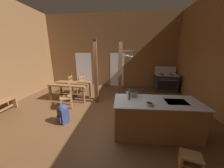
# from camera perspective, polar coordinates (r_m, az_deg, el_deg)

# --- Properties ---
(ground_plane) EXTENTS (8.53, 8.39, 0.10)m
(ground_plane) POSITION_cam_1_polar(r_m,az_deg,el_deg) (4.29, -6.28, -15.58)
(ground_plane) COLOR brown
(wall_back) EXTENTS (8.53, 0.14, 4.25)m
(wall_back) POSITION_cam_1_polar(r_m,az_deg,el_deg) (7.50, -0.54, 15.17)
(wall_back) COLOR brown
(wall_back) RESTS_ON ground_plane
(glazed_door_back_left) EXTENTS (1.00, 0.01, 2.05)m
(glazed_door_back_left) POSITION_cam_1_polar(r_m,az_deg,el_deg) (7.89, -13.33, 6.75)
(glazed_door_back_left) COLOR white
(glazed_door_back_left) RESTS_ON ground_plane
(glazed_panel_back_right) EXTENTS (0.84, 0.01, 2.05)m
(glazed_panel_back_right) POSITION_cam_1_polar(r_m,az_deg,el_deg) (7.48, 2.38, 6.70)
(glazed_panel_back_right) COLOR white
(glazed_panel_back_right) RESTS_ON ground_plane
(kitchen_island) EXTENTS (2.18, 1.00, 0.93)m
(kitchen_island) POSITION_cam_1_polar(r_m,az_deg,el_deg) (3.47, 19.95, -14.72)
(kitchen_island) COLOR olive
(kitchen_island) RESTS_ON ground_plane
(stove_range) EXTENTS (1.18, 0.88, 1.32)m
(stove_range) POSITION_cam_1_polar(r_m,az_deg,el_deg) (7.26, 24.22, 0.71)
(stove_range) COLOR #262626
(stove_range) RESTS_ON ground_plane
(support_post_with_pot_rack) EXTENTS (0.59, 0.27, 2.60)m
(support_post_with_pot_rack) POSITION_cam_1_polar(r_m,az_deg,el_deg) (4.98, 4.23, 6.51)
(support_post_with_pot_rack) COLOR brown
(support_post_with_pot_rack) RESTS_ON ground_plane
(support_post_center) EXTENTS (0.14, 0.14, 2.60)m
(support_post_center) POSITION_cam_1_polar(r_m,az_deg,el_deg) (4.97, -7.75, 5.39)
(support_post_center) COLOR brown
(support_post_center) RESTS_ON ground_plane
(step_stool) EXTENTS (0.42, 0.37, 0.30)m
(step_stool) POSITION_cam_1_polar(r_m,az_deg,el_deg) (3.03, 33.37, -28.20)
(step_stool) COLOR #9E7044
(step_stool) RESTS_ON ground_plane
(dining_table) EXTENTS (1.77, 1.05, 0.74)m
(dining_table) POSITION_cam_1_polar(r_m,az_deg,el_deg) (5.80, -19.19, -0.49)
(dining_table) COLOR olive
(dining_table) RESTS_ON ground_plane
(ladderback_chair_near_window) EXTENTS (0.60, 0.60, 0.95)m
(ladderback_chair_near_window) POSITION_cam_1_polar(r_m,az_deg,el_deg) (4.97, -20.65, -5.65)
(ladderback_chair_near_window) COLOR #9E7044
(ladderback_chair_near_window) RESTS_ON ground_plane
(ladderback_chair_by_post) EXTENTS (0.45, 0.45, 0.95)m
(ladderback_chair_by_post) POSITION_cam_1_polar(r_m,az_deg,el_deg) (6.68, -18.05, -0.15)
(ladderback_chair_by_post) COLOR #9E7044
(ladderback_chair_by_post) RESTS_ON ground_plane
(ladderback_chair_at_table_end) EXTENTS (0.58, 0.58, 0.95)m
(ladderback_chair_at_table_end) POSITION_cam_1_polar(r_m,az_deg,el_deg) (6.54, -13.22, -0.10)
(ladderback_chair_at_table_end) COLOR #9E7044
(ladderback_chair_at_table_end) RESTS_ON ground_plane
(backpack) EXTENTS (0.39, 0.38, 0.60)m
(backpack) POSITION_cam_1_polar(r_m,az_deg,el_deg) (4.06, -22.45, -12.74)
(backpack) COLOR navy
(backpack) RESTS_ON ground_plane
(stockpot_on_counter) EXTENTS (0.35, 0.28, 0.17)m
(stockpot_on_counter) POSITION_cam_1_polar(r_m,az_deg,el_deg) (3.40, 9.41, -4.36)
(stockpot_on_counter) COLOR #A8AAB2
(stockpot_on_counter) RESTS_ON kitchen_island
(mixing_bowl_on_counter) EXTENTS (0.17, 0.17, 0.06)m
(mixing_bowl_on_counter) POSITION_cam_1_polar(r_m,az_deg,el_deg) (2.96, 17.38, -9.14)
(mixing_bowl_on_counter) COLOR #B2A893
(mixing_bowl_on_counter) RESTS_ON kitchen_island
(bottle_tall_on_counter) EXTENTS (0.07, 0.07, 0.30)m
(bottle_tall_on_counter) POSITION_cam_1_polar(r_m,az_deg,el_deg) (3.15, 8.20, -5.21)
(bottle_tall_on_counter) COLOR brown
(bottle_tall_on_counter) RESTS_ON kitchen_island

